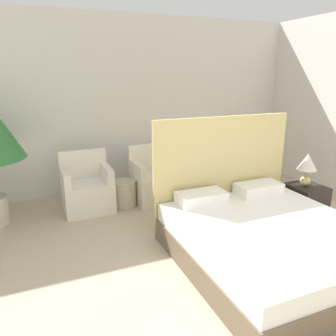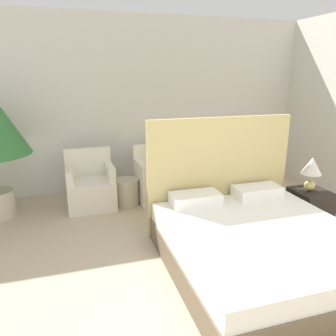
{
  "view_description": "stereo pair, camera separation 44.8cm",
  "coord_description": "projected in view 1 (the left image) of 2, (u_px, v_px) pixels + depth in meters",
  "views": [
    {
      "loc": [
        -1.65,
        -1.25,
        1.98
      ],
      "look_at": [
        0.05,
        2.8,
        0.7
      ],
      "focal_mm": 35.0,
      "sensor_mm": 36.0,
      "label": 1
    },
    {
      "loc": [
        -1.23,
        -1.4,
        1.98
      ],
      "look_at": [
        0.05,
        2.8,
        0.7
      ],
      "focal_mm": 35.0,
      "sensor_mm": 36.0,
      "label": 2
    }
  ],
  "objects": [
    {
      "name": "wall_back",
      "position": [
        134.0,
        105.0,
        5.57
      ],
      "size": [
        10.0,
        0.06,
        2.9
      ],
      "color": "silver",
      "rests_on": "ground_plane"
    },
    {
      "name": "table_lamp",
      "position": [
        307.0,
        165.0,
        4.45
      ],
      "size": [
        0.26,
        0.26,
        0.45
      ],
      "color": "tan",
      "rests_on": "nightstand"
    },
    {
      "name": "bed",
      "position": [
        265.0,
        236.0,
        3.54
      ],
      "size": [
        1.9,
        2.06,
        1.47
      ],
      "color": "brown",
      "rests_on": "ground_plane"
    },
    {
      "name": "side_table",
      "position": [
        124.0,
        193.0,
        5.01
      ],
      "size": [
        0.38,
        0.38,
        0.4
      ],
      "color": "#B7AD93",
      "rests_on": "ground_plane"
    },
    {
      "name": "armchair_near_window_left",
      "position": [
        88.0,
        192.0,
        4.83
      ],
      "size": [
        0.71,
        0.6,
        0.87
      ],
      "rotation": [
        0.0,
        0.0,
        0.02
      ],
      "color": "silver",
      "rests_on": "ground_plane"
    },
    {
      "name": "nightstand",
      "position": [
        305.0,
        202.0,
        4.6
      ],
      "size": [
        0.44,
        0.48,
        0.47
      ],
      "color": "black",
      "rests_on": "ground_plane"
    },
    {
      "name": "armchair_near_window_right",
      "position": [
        155.0,
        183.0,
        5.23
      ],
      "size": [
        0.73,
        0.62,
        0.87
      ],
      "rotation": [
        0.0,
        0.0,
        0.06
      ],
      "color": "silver",
      "rests_on": "ground_plane"
    }
  ]
}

